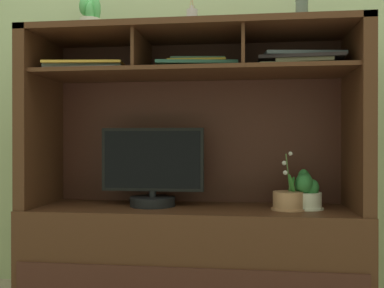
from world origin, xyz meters
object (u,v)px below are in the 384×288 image
object	(u,v)px
media_console	(192,220)
diffuser_bottle	(192,18)
potted_succulent	(91,17)
ceramic_vase	(302,13)
magazine_stack_right	(300,63)
potted_orchid	(288,201)
magazine_stack_centre	(197,67)
magazine_stack_left	(86,68)
tv_monitor	(152,173)
potted_fern	(306,192)

from	to	relation	value
media_console	diffuser_bottle	world-z (taller)	diffuser_bottle
potted_succulent	ceramic_vase	world-z (taller)	potted_succulent
potted_succulent	magazine_stack_right	bearing A→B (deg)	1.58
potted_orchid	magazine_stack_centre	world-z (taller)	magazine_stack_centre
media_console	magazine_stack_left	xyz separation A→B (m)	(-0.53, -0.07, 0.77)
tv_monitor	ceramic_vase	size ratio (longest dim) A/B	4.13
magazine_stack_centre	potted_succulent	size ratio (longest dim) A/B	2.23
tv_monitor	magazine_stack_right	xyz separation A→B (m)	(0.75, 0.05, 0.56)
tv_monitor	magazine_stack_right	distance (m)	0.93
media_console	tv_monitor	world-z (taller)	media_console
tv_monitor	magazine_stack_left	xyz separation A→B (m)	(-0.33, -0.07, 0.53)
tv_monitor	potted_succulent	size ratio (longest dim) A/B	2.69
tv_monitor	potted_orchid	xyz separation A→B (m)	(0.68, -0.04, -0.13)
media_console	potted_orchid	xyz separation A→B (m)	(0.47, -0.04, 0.11)
potted_succulent	ceramic_vase	size ratio (longest dim) A/B	1.53
potted_orchid	magazine_stack_left	bearing A→B (deg)	-178.07
potted_orchid	diffuser_bottle	size ratio (longest dim) A/B	1.11
media_console	magazine_stack_right	world-z (taller)	media_console
potted_orchid	potted_fern	world-z (taller)	potted_orchid
potted_orchid	magazine_stack_left	distance (m)	1.21
magazine_stack_left	ceramic_vase	distance (m)	1.11
magazine_stack_left	magazine_stack_right	world-z (taller)	magazine_stack_right
media_console	potted_fern	xyz separation A→B (m)	(0.57, 0.00, 0.15)
media_console	diffuser_bottle	size ratio (longest dim) A/B	6.52
magazine_stack_centre	media_console	bearing A→B (deg)	-120.62
potted_fern	potted_succulent	world-z (taller)	potted_succulent
potted_orchid	magazine_stack_centre	distance (m)	0.82
ceramic_vase	magazine_stack_right	bearing A→B (deg)	90.72
tv_monitor	potted_succulent	world-z (taller)	potted_succulent
diffuser_bottle	potted_succulent	xyz separation A→B (m)	(-0.54, 0.03, 0.03)
magazine_stack_left	ceramic_vase	xyz separation A→B (m)	(1.08, 0.07, 0.26)
magazine_stack_left	potted_succulent	world-z (taller)	potted_succulent
media_console	potted_orchid	distance (m)	0.49
potted_fern	potted_succulent	size ratio (longest dim) A/B	0.98
magazine_stack_right	diffuser_bottle	xyz separation A→B (m)	(-0.54, -0.06, 0.23)
media_console	magazine_stack_centre	size ratio (longest dim) A/B	3.80
magazine_stack_centre	diffuser_bottle	bearing A→B (deg)	-112.63
magazine_stack_left	tv_monitor	bearing A→B (deg)	12.54
media_console	magazine_stack_centre	distance (m)	0.79
media_console	magazine_stack_right	distance (m)	0.96
media_console	potted_succulent	xyz separation A→B (m)	(-0.54, 0.02, 1.05)
potted_orchid	diffuser_bottle	bearing A→B (deg)	177.31
magazine_stack_centre	magazine_stack_right	distance (m)	0.52
media_console	potted_fern	distance (m)	0.59
potted_fern	ceramic_vase	world-z (taller)	ceramic_vase
magazine_stack_centre	ceramic_vase	distance (m)	0.58
magazine_stack_centre	magazine_stack_left	bearing A→B (deg)	-169.36
media_console	tv_monitor	bearing A→B (deg)	179.34
potted_fern	diffuser_bottle	size ratio (longest dim) A/B	0.76
tv_monitor	magazine_stack_centre	size ratio (longest dim) A/B	1.21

